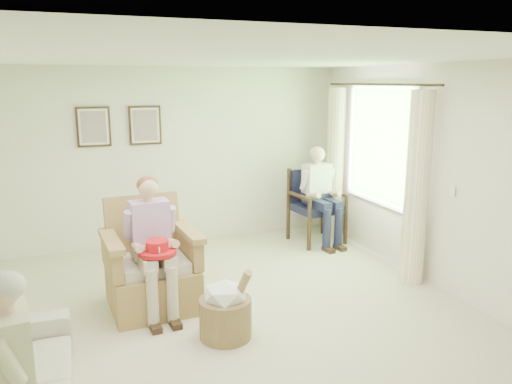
% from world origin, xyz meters
% --- Properties ---
extents(floor, '(5.50, 5.50, 0.00)m').
position_xyz_m(floor, '(0.00, 0.00, 0.00)').
color(floor, beige).
rests_on(floor, ground).
extents(back_wall, '(5.00, 0.04, 2.60)m').
position_xyz_m(back_wall, '(0.00, 2.75, 1.30)').
color(back_wall, silver).
rests_on(back_wall, ground).
extents(front_wall, '(5.00, 0.04, 2.60)m').
position_xyz_m(front_wall, '(0.00, -2.75, 1.30)').
color(front_wall, silver).
rests_on(front_wall, ground).
extents(right_wall, '(0.04, 5.50, 2.60)m').
position_xyz_m(right_wall, '(2.50, 0.00, 1.30)').
color(right_wall, silver).
rests_on(right_wall, ground).
extents(ceiling, '(5.00, 5.50, 0.02)m').
position_xyz_m(ceiling, '(0.00, 0.00, 2.60)').
color(ceiling, white).
rests_on(ceiling, back_wall).
extents(window, '(0.13, 2.50, 1.63)m').
position_xyz_m(window, '(2.46, 1.20, 1.58)').
color(window, '#2D6B23').
rests_on(window, right_wall).
extents(curtain_left, '(0.34, 0.34, 2.30)m').
position_xyz_m(curtain_left, '(2.33, 0.22, 1.15)').
color(curtain_left, '#FEEDC7').
rests_on(curtain_left, ground).
extents(curtain_right, '(0.34, 0.34, 2.30)m').
position_xyz_m(curtain_right, '(2.33, 2.18, 1.15)').
color(curtain_right, '#FEEDC7').
rests_on(curtain_right, ground).
extents(framed_print_left, '(0.45, 0.05, 0.55)m').
position_xyz_m(framed_print_left, '(-1.15, 2.71, 1.78)').
color(framed_print_left, '#382114').
rests_on(framed_print_left, back_wall).
extents(framed_print_right, '(0.45, 0.05, 0.55)m').
position_xyz_m(framed_print_right, '(-0.45, 2.71, 1.78)').
color(framed_print_right, '#382114').
rests_on(framed_print_right, back_wall).
extents(wicker_armchair, '(0.92, 0.91, 1.17)m').
position_xyz_m(wicker_armchair, '(-0.75, 0.61, 0.37)').
color(wicker_armchair, '#A3764D').
rests_on(wicker_armchair, ground).
extents(wood_armchair, '(0.70, 0.66, 1.08)m').
position_xyz_m(wood_armchair, '(1.94, 2.08, 0.59)').
color(wood_armchair, black).
rests_on(wood_armchair, ground).
extents(sofa, '(1.89, 0.74, 0.55)m').
position_xyz_m(sofa, '(-1.95, -0.92, 0.28)').
color(sofa, beige).
rests_on(sofa, ground).
extents(person_wicker, '(0.40, 0.63, 1.42)m').
position_xyz_m(person_wicker, '(-0.75, 0.46, 0.84)').
color(person_wicker, beige).
rests_on(person_wicker, ground).
extents(person_dark, '(0.40, 0.63, 1.42)m').
position_xyz_m(person_dark, '(1.94, 1.91, 0.85)').
color(person_dark, '#1A1B39').
rests_on(person_dark, ground).
extents(person_sofa, '(0.42, 0.62, 1.23)m').
position_xyz_m(person_sofa, '(-1.95, -1.35, 0.69)').
color(person_sofa, '#BFB599').
rests_on(person_sofa, ground).
extents(red_hat, '(0.38, 0.38, 0.14)m').
position_xyz_m(red_hat, '(-0.73, 0.26, 0.76)').
color(red_hat, red).
rests_on(red_hat, person_wicker).
extents(hatbox, '(0.51, 0.51, 0.73)m').
position_xyz_m(hatbox, '(-0.20, -0.32, 0.29)').
color(hatbox, tan).
rests_on(hatbox, ground).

